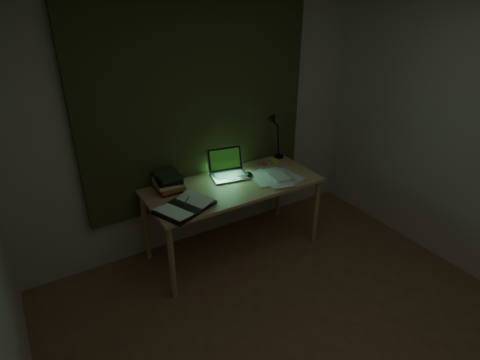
% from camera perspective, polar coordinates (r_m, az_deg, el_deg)
% --- Properties ---
extents(wall_back, '(3.50, 0.00, 2.50)m').
position_cam_1_polar(wall_back, '(3.74, -5.95, 8.73)').
color(wall_back, beige).
rests_on(wall_back, ground).
extents(curtain, '(2.20, 0.06, 2.00)m').
position_cam_1_polar(curtain, '(3.65, -5.82, 11.56)').
color(curtain, '#2E351A').
rests_on(curtain, wall_back).
extents(desk, '(1.59, 0.70, 0.73)m').
position_cam_1_polar(desk, '(3.82, -0.94, -5.44)').
color(desk, tan).
rests_on(desk, floor).
extents(laptop, '(0.41, 0.44, 0.24)m').
position_cam_1_polar(laptop, '(3.71, -1.44, 2.10)').
color(laptop, '#B5B5BA').
rests_on(laptop, desk).
extents(open_textbook, '(0.53, 0.46, 0.04)m').
position_cam_1_polar(open_textbook, '(3.28, -7.88, -3.76)').
color(open_textbook, white).
rests_on(open_textbook, desk).
extents(book_stack, '(0.23, 0.27, 0.17)m').
position_cam_1_polar(book_stack, '(3.55, -10.26, -0.18)').
color(book_stack, white).
rests_on(book_stack, desk).
extents(loose_papers, '(0.39, 0.41, 0.02)m').
position_cam_1_polar(loose_papers, '(3.75, 4.70, 0.39)').
color(loose_papers, white).
rests_on(loose_papers, desk).
extents(mouse, '(0.09, 0.12, 0.04)m').
position_cam_1_polar(mouse, '(3.77, 1.26, 0.80)').
color(mouse, black).
rests_on(mouse, desk).
extents(sticky_yellow, '(0.07, 0.07, 0.02)m').
position_cam_1_polar(sticky_yellow, '(4.12, 4.94, 2.82)').
color(sticky_yellow, '#FFF235').
rests_on(sticky_yellow, desk).
extents(sticky_pink, '(0.09, 0.09, 0.02)m').
position_cam_1_polar(sticky_pink, '(4.02, 3.20, 2.26)').
color(sticky_pink, '#DC5577').
rests_on(sticky_pink, desk).
extents(desk_lamp, '(0.39, 0.32, 0.53)m').
position_cam_1_polar(desk_lamp, '(4.11, 5.68, 6.65)').
color(desk_lamp, black).
rests_on(desk_lamp, desk).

